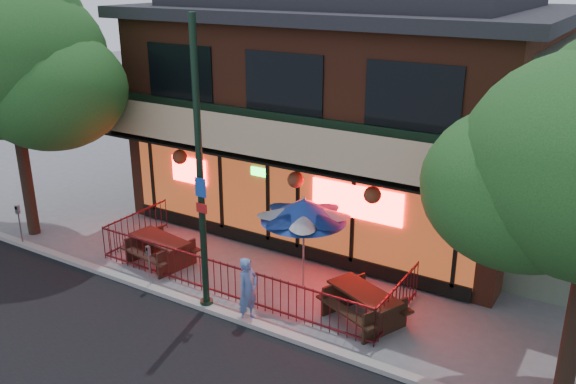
% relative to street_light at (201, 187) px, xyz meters
% --- Properties ---
extents(ground, '(80.00, 80.00, 0.00)m').
position_rel_street_light_xyz_m(ground, '(-0.00, 0.40, -3.15)').
color(ground, gray).
rests_on(ground, ground).
extents(curb, '(80.00, 0.25, 0.12)m').
position_rel_street_light_xyz_m(curb, '(-0.00, -0.10, -3.09)').
color(curb, '#999993').
rests_on(curb, ground).
extents(restaurant_building, '(12.96, 9.49, 8.05)m').
position_rel_street_light_xyz_m(restaurant_building, '(-0.00, 7.51, 0.98)').
color(restaurant_building, '#5F2B1B').
rests_on(restaurant_building, ground).
extents(patio_fence, '(8.44, 2.62, 1.00)m').
position_rel_street_light_xyz_m(patio_fence, '(-0.00, 0.91, -2.52)').
color(patio_fence, '#4F1115').
rests_on(patio_fence, ground).
extents(street_light, '(0.43, 0.32, 7.00)m').
position_rel_street_light_xyz_m(street_light, '(0.00, 0.00, 0.00)').
color(street_light, black).
rests_on(street_light, ground).
extents(street_tree_left, '(5.60, 5.60, 8.05)m').
position_rel_street_light_xyz_m(street_tree_left, '(-7.46, 0.79, 2.52)').
color(street_tree_left, black).
rests_on(street_tree_left, ground).
extents(picnic_table_left, '(2.04, 1.69, 0.79)m').
position_rel_street_light_xyz_m(picnic_table_left, '(-2.62, 1.22, -2.63)').
color(picnic_table_left, '#3D1E16').
rests_on(picnic_table_left, ground).
extents(picnic_table_right, '(2.27, 2.04, 0.79)m').
position_rel_street_light_xyz_m(picnic_table_right, '(3.54, 1.46, -2.63)').
color(picnic_table_right, black).
rests_on(picnic_table_right, ground).
extents(patio_umbrella, '(2.19, 2.19, 2.50)m').
position_rel_street_light_xyz_m(patio_umbrella, '(1.46, 2.20, -1.01)').
color(patio_umbrella, gray).
rests_on(patio_umbrella, ground).
extents(pedestrian, '(0.45, 0.63, 1.62)m').
position_rel_street_light_xyz_m(pedestrian, '(1.22, 0.05, -2.34)').
color(pedestrian, '#5977B3').
rests_on(pedestrian, ground).
extents(parking_meter_near, '(0.12, 0.11, 1.20)m').
position_rel_street_light_xyz_m(parking_meter_near, '(-1.86, 0.00, -2.34)').
color(parking_meter_near, gray).
rests_on(parking_meter_near, ground).
extents(parking_meter_far, '(0.14, 0.13, 1.30)m').
position_rel_street_light_xyz_m(parking_meter_far, '(-7.00, -0.08, -2.27)').
color(parking_meter_far, gray).
rests_on(parking_meter_far, ground).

